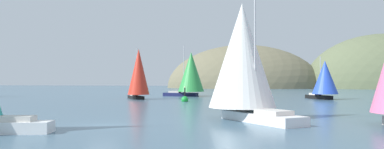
{
  "coord_description": "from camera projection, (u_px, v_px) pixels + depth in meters",
  "views": [
    {
      "loc": [
        11.72,
        -27.46,
        3.5
      ],
      "look_at": [
        0.0,
        39.35,
        4.37
      ],
      "focal_mm": 35.89,
      "sensor_mm": 36.0,
      "label": 1
    }
  ],
  "objects": [
    {
      "name": "ground_plane",
      "position": [
        102.0,
        126.0,
        29.02
      ],
      "size": [
        360.0,
        360.0,
        0.0
      ],
      "primitive_type": "plane",
      "color": "#426075"
    },
    {
      "name": "headland_right",
      "position": [
        383.0,
        88.0,
        151.62
      ],
      "size": [
        61.17,
        44.0,
        43.22
      ],
      "primitive_type": "ellipsoid",
      "color": "#5B6647",
      "rests_on": "ground_plane"
    },
    {
      "name": "sailboat_scarlet_sail",
      "position": [
        138.0,
        73.0,
        67.43
      ],
      "size": [
        6.0,
        7.28,
        9.11
      ],
      "color": "black",
      "rests_on": "ground_plane"
    },
    {
      "name": "headland_center",
      "position": [
        243.0,
        88.0,
        161.12
      ],
      "size": [
        64.4,
        44.0,
        36.01
      ],
      "primitive_type": "ellipsoid",
      "color": "#6B664C",
      "rests_on": "ground_plane"
    },
    {
      "name": "channel_buoy",
      "position": [
        185.0,
        99.0,
        60.63
      ],
      "size": [
        1.1,
        1.1,
        2.64
      ],
      "color": "green",
      "rests_on": "ground_plane"
    },
    {
      "name": "sailboat_blue_spinnaker",
      "position": [
        325.0,
        79.0,
        67.12
      ],
      "size": [
        5.91,
        7.76,
        7.6
      ],
      "color": "black",
      "rests_on": "ground_plane"
    },
    {
      "name": "sailboat_green_sail",
      "position": [
        191.0,
        73.0,
        79.69
      ],
      "size": [
        9.15,
        6.17,
        10.59
      ],
      "color": "#191E4C",
      "rests_on": "ground_plane"
    },
    {
      "name": "sailboat_white_mainsail",
      "position": [
        243.0,
        58.0,
        33.66
      ],
      "size": [
        9.33,
        10.39,
        11.39
      ],
      "color": "white",
      "rests_on": "ground_plane"
    }
  ]
}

